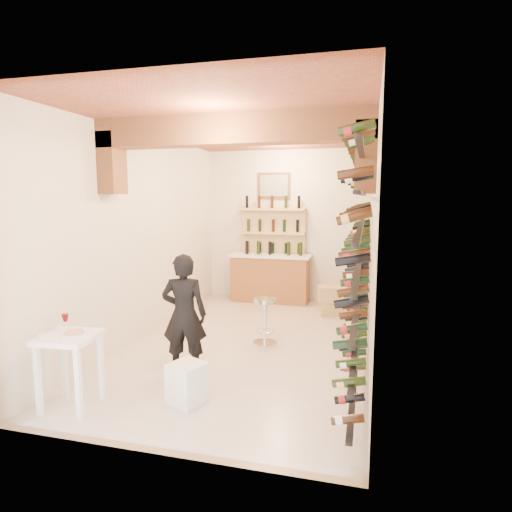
{
  "coord_description": "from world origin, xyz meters",
  "views": [
    {
      "loc": [
        1.68,
        -6.15,
        2.22
      ],
      "look_at": [
        0.0,
        0.3,
        1.3
      ],
      "focal_mm": 30.31,
      "sensor_mm": 36.0,
      "label": 1
    }
  ],
  "objects_px": {
    "wine_rack": "(357,245)",
    "chrome_barstool": "(265,318)",
    "crate_lower": "(331,308)",
    "tasting_table": "(70,348)",
    "white_stool": "(187,383)",
    "back_counter": "(270,277)",
    "person": "(184,315)"
  },
  "relations": [
    {
      "from": "person",
      "to": "crate_lower",
      "type": "xyz_separation_m",
      "value": [
        1.55,
        3.21,
        -0.63
      ]
    },
    {
      "from": "white_stool",
      "to": "person",
      "type": "distance_m",
      "value": 0.95
    },
    {
      "from": "white_stool",
      "to": "tasting_table",
      "type": "bearing_deg",
      "value": -159.79
    },
    {
      "from": "wine_rack",
      "to": "back_counter",
      "type": "distance_m",
      "value": 3.38
    },
    {
      "from": "back_counter",
      "to": "tasting_table",
      "type": "height_order",
      "value": "back_counter"
    },
    {
      "from": "tasting_table",
      "to": "white_stool",
      "type": "height_order",
      "value": "tasting_table"
    },
    {
      "from": "back_counter",
      "to": "white_stool",
      "type": "relative_size",
      "value": 3.91
    },
    {
      "from": "tasting_table",
      "to": "person",
      "type": "xyz_separation_m",
      "value": [
        0.8,
        1.11,
        0.11
      ]
    },
    {
      "from": "tasting_table",
      "to": "crate_lower",
      "type": "bearing_deg",
      "value": 56.19
    },
    {
      "from": "person",
      "to": "chrome_barstool",
      "type": "xyz_separation_m",
      "value": [
        0.71,
        1.34,
        -0.36
      ]
    },
    {
      "from": "wine_rack",
      "to": "crate_lower",
      "type": "xyz_separation_m",
      "value": [
        -0.47,
        1.87,
        -1.42
      ]
    },
    {
      "from": "white_stool",
      "to": "person",
      "type": "height_order",
      "value": "person"
    },
    {
      "from": "white_stool",
      "to": "person",
      "type": "relative_size",
      "value": 0.28
    },
    {
      "from": "wine_rack",
      "to": "chrome_barstool",
      "type": "relative_size",
      "value": 8.09
    },
    {
      "from": "chrome_barstool",
      "to": "crate_lower",
      "type": "bearing_deg",
      "value": 65.71
    },
    {
      "from": "wine_rack",
      "to": "white_stool",
      "type": "distance_m",
      "value": 2.96
    },
    {
      "from": "white_stool",
      "to": "wine_rack",
      "type": "bearing_deg",
      "value": 50.28
    },
    {
      "from": "back_counter",
      "to": "wine_rack",
      "type": "bearing_deg",
      "value": -55.34
    },
    {
      "from": "wine_rack",
      "to": "person",
      "type": "height_order",
      "value": "wine_rack"
    },
    {
      "from": "back_counter",
      "to": "white_stool",
      "type": "xyz_separation_m",
      "value": [
        0.14,
        -4.68,
        -0.32
      ]
    },
    {
      "from": "back_counter",
      "to": "tasting_table",
      "type": "relative_size",
      "value": 1.76
    },
    {
      "from": "person",
      "to": "wine_rack",
      "type": "bearing_deg",
      "value": -158.09
    },
    {
      "from": "back_counter",
      "to": "chrome_barstool",
      "type": "bearing_deg",
      "value": -78.96
    },
    {
      "from": "crate_lower",
      "to": "back_counter",
      "type": "bearing_deg",
      "value": 150.1
    },
    {
      "from": "back_counter",
      "to": "chrome_barstool",
      "type": "relative_size",
      "value": 2.41
    },
    {
      "from": "white_stool",
      "to": "crate_lower",
      "type": "distance_m",
      "value": 4.09
    },
    {
      "from": "wine_rack",
      "to": "chrome_barstool",
      "type": "bearing_deg",
      "value": 179.81
    },
    {
      "from": "chrome_barstool",
      "to": "crate_lower",
      "type": "height_order",
      "value": "chrome_barstool"
    },
    {
      "from": "person",
      "to": "chrome_barstool",
      "type": "bearing_deg",
      "value": -129.37
    },
    {
      "from": "wine_rack",
      "to": "chrome_barstool",
      "type": "xyz_separation_m",
      "value": [
        -1.32,
        0.0,
        -1.14
      ]
    },
    {
      "from": "wine_rack",
      "to": "chrome_barstool",
      "type": "distance_m",
      "value": 1.74
    },
    {
      "from": "back_counter",
      "to": "chrome_barstool",
      "type": "height_order",
      "value": "back_counter"
    }
  ]
}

